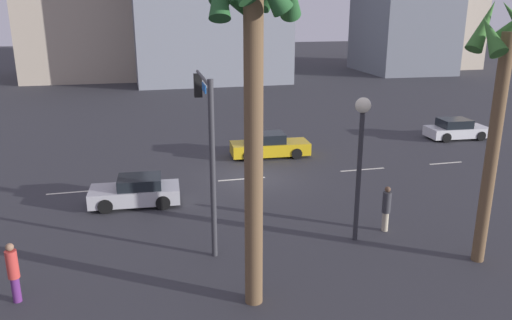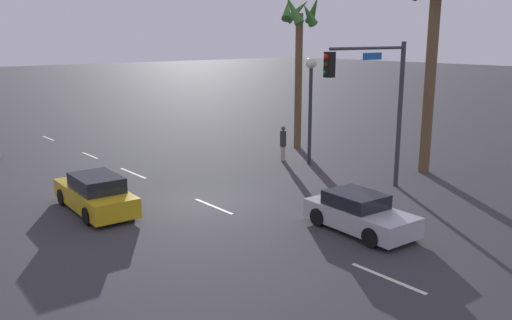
# 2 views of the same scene
# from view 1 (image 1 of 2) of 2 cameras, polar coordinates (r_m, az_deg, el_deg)

# --- Properties ---
(ground_plane) EXTENTS (220.00, 220.00, 0.00)m
(ground_plane) POSITION_cam_1_polar(r_m,az_deg,el_deg) (26.07, -0.22, -2.09)
(ground_plane) COLOR #333338
(lane_stripe_1) EXTENTS (2.06, 0.14, 0.01)m
(lane_stripe_1) POSITION_cam_1_polar(r_m,az_deg,el_deg) (30.59, 20.82, -0.33)
(lane_stripe_1) COLOR silver
(lane_stripe_1) RESTS_ON ground_plane
(lane_stripe_2) EXTENTS (2.58, 0.14, 0.01)m
(lane_stripe_2) POSITION_cam_1_polar(r_m,az_deg,el_deg) (28.05, 12.04, -1.08)
(lane_stripe_2) COLOR silver
(lane_stripe_2) RESTS_ON ground_plane
(lane_stripe_3) EXTENTS (2.48, 0.14, 0.01)m
(lane_stripe_3) POSITION_cam_1_polar(r_m,az_deg,el_deg) (25.93, -1.63, -2.19)
(lane_stripe_3) COLOR silver
(lane_stripe_3) RESTS_ON ground_plane
(lane_stripe_4) EXTENTS (2.47, 0.14, 0.01)m
(lane_stripe_4) POSITION_cam_1_polar(r_m,az_deg,el_deg) (25.63, -20.11, -3.47)
(lane_stripe_4) COLOR silver
(lane_stripe_4) RESTS_ON ground_plane
(car_0) EXTENTS (4.03, 2.01, 1.30)m
(car_0) POSITION_cam_1_polar(r_m,az_deg,el_deg) (23.05, -13.52, -3.54)
(car_0) COLOR #B7B7BC
(car_0) RESTS_ON ground_plane
(car_1) EXTENTS (4.71, 2.01, 1.43)m
(car_1) POSITION_cam_1_polar(r_m,az_deg,el_deg) (29.76, 1.48, 1.63)
(car_1) COLOR gold
(car_1) RESTS_ON ground_plane
(car_2) EXTENTS (4.17, 2.09, 1.36)m
(car_2) POSITION_cam_1_polar(r_m,az_deg,el_deg) (36.61, 21.86, 3.25)
(car_2) COLOR silver
(car_2) RESTS_ON ground_plane
(traffic_signal) EXTENTS (0.40, 4.76, 6.28)m
(traffic_signal) POSITION_cam_1_polar(r_m,az_deg,el_deg) (18.22, -5.66, 3.44)
(traffic_signal) COLOR #38383D
(traffic_signal) RESTS_ON ground_plane
(streetlamp) EXTENTS (0.56, 0.56, 5.48)m
(streetlamp) POSITION_cam_1_polar(r_m,az_deg,el_deg) (18.37, 11.87, 2.14)
(streetlamp) COLOR #2D2D33
(streetlamp) RESTS_ON ground_plane
(pedestrian_0) EXTENTS (0.46, 0.46, 1.86)m
(pedestrian_0) POSITION_cam_1_polar(r_m,az_deg,el_deg) (20.33, 14.63, -5.25)
(pedestrian_0) COLOR #B2A58C
(pedestrian_0) RESTS_ON ground_plane
(pedestrian_1) EXTENTS (0.40, 0.40, 1.91)m
(pedestrian_1) POSITION_cam_1_polar(r_m,az_deg,el_deg) (16.73, -25.95, -11.30)
(pedestrian_1) COLOR #59266B
(pedestrian_1) RESTS_ON ground_plane
(palm_tree_0) EXTENTS (2.51, 2.64, 8.84)m
(palm_tree_0) POSITION_cam_1_polar(r_m,az_deg,el_deg) (17.68, 26.39, 8.70)
(palm_tree_0) COLOR brown
(palm_tree_0) RESTS_ON ground_plane
(palm_tree_2) EXTENTS (2.62, 2.47, 9.97)m
(palm_tree_2) POSITION_cam_1_polar(r_m,az_deg,el_deg) (13.28, -0.24, 11.06)
(palm_tree_2) COLOR brown
(palm_tree_2) RESTS_ON ground_plane
(building_3) EXTENTS (18.37, 16.57, 17.10)m
(building_3) POSITION_cam_1_polar(r_m,az_deg,el_deg) (70.41, -17.48, 16.12)
(building_3) COLOR #B2A38E
(building_3) RESTS_ON ground_plane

